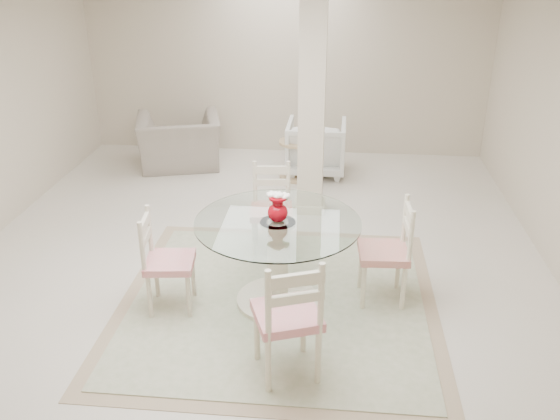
# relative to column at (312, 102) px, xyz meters

# --- Properties ---
(ground) EXTENTS (7.00, 7.00, 0.00)m
(ground) POSITION_rel_column_xyz_m (-0.50, -1.30, -1.35)
(ground) COLOR silver
(ground) RESTS_ON ground
(room_shell) EXTENTS (6.02, 7.02, 2.71)m
(room_shell) POSITION_rel_column_xyz_m (-0.50, -1.30, 0.51)
(room_shell) COLOR beige
(room_shell) RESTS_ON ground
(column) EXTENTS (0.30, 0.30, 2.70)m
(column) POSITION_rel_column_xyz_m (0.00, 0.00, 0.00)
(column) COLOR beige
(column) RESTS_ON ground
(area_rug) EXTENTS (2.90, 2.90, 0.02)m
(area_rug) POSITION_rel_column_xyz_m (-0.18, -2.10, -1.34)
(area_rug) COLOR tan
(area_rug) RESTS_ON ground
(dining_table) EXTENTS (1.44, 1.44, 0.83)m
(dining_table) POSITION_rel_column_xyz_m (-0.18, -2.10, -0.93)
(dining_table) COLOR beige
(dining_table) RESTS_ON ground
(red_vase) EXTENTS (0.20, 0.18, 0.27)m
(red_vase) POSITION_rel_column_xyz_m (-0.18, -2.10, -0.39)
(red_vase) COLOR #A40511
(red_vase) RESTS_ON dining_table
(dining_chair_east) EXTENTS (0.46, 0.46, 1.08)m
(dining_chair_east) POSITION_rel_column_xyz_m (0.82, -1.93, -0.78)
(dining_chair_east) COLOR #F4E9C9
(dining_chair_east) RESTS_ON ground
(dining_chair_north) EXTENTS (0.46, 0.46, 1.07)m
(dining_chair_north) POSITION_rel_column_xyz_m (-0.35, -1.09, -0.79)
(dining_chair_north) COLOR beige
(dining_chair_north) RESTS_ON ground
(dining_chair_west) EXTENTS (0.46, 0.46, 1.04)m
(dining_chair_west) POSITION_rel_column_xyz_m (-1.18, -2.27, -0.80)
(dining_chair_west) COLOR beige
(dining_chair_west) RESTS_ON ground
(dining_chair_south) EXTENTS (0.59, 0.59, 1.16)m
(dining_chair_south) POSITION_rel_column_xyz_m (0.01, -3.11, -0.74)
(dining_chair_south) COLOR beige
(dining_chair_south) RESTS_ON ground
(recliner_taupe) EXTENTS (1.37, 1.27, 0.75)m
(recliner_taupe) POSITION_rel_column_xyz_m (-1.96, 1.34, -0.98)
(recliner_taupe) COLOR gray
(recliner_taupe) RESTS_ON ground
(armchair_white) EXTENTS (0.81, 0.84, 0.76)m
(armchair_white) POSITION_rel_column_xyz_m (0.02, 1.28, -0.97)
(armchair_white) COLOR white
(armchair_white) RESTS_ON ground
(side_table) EXTENTS (0.52, 0.52, 0.54)m
(side_table) POSITION_rel_column_xyz_m (-0.23, 1.05, -1.10)
(side_table) COLOR tan
(side_table) RESTS_ON ground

